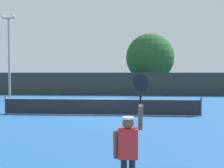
# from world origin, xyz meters

# --- Properties ---
(ground_plane) EXTENTS (120.00, 120.00, 0.00)m
(ground_plane) POSITION_xyz_m (0.00, 0.00, 0.00)
(ground_plane) COLOR #235693
(tennis_net) EXTENTS (11.57, 0.08, 1.07)m
(tennis_net) POSITION_xyz_m (0.00, 0.00, 0.51)
(tennis_net) COLOR #232328
(tennis_net) RESTS_ON ground
(perimeter_fence) EXTENTS (32.69, 0.12, 2.51)m
(perimeter_fence) POSITION_xyz_m (0.00, 14.22, 1.26)
(perimeter_fence) COLOR #2D332D
(perimeter_fence) RESTS_ON ground
(player_serving) EXTENTS (0.68, 0.39, 2.43)m
(player_serving) POSITION_xyz_m (1.75, -10.41, 1.05)
(player_serving) COLOR red
(player_serving) RESTS_ON ground
(player_receiving) EXTENTS (0.57, 0.24, 1.65)m
(player_receiving) POSITION_xyz_m (2.72, 11.70, 1.01)
(player_receiving) COLOR yellow
(player_receiving) RESTS_ON ground
(tennis_ball) EXTENTS (0.07, 0.07, 0.07)m
(tennis_ball) POSITION_xyz_m (0.33, 2.44, 0.03)
(tennis_ball) COLOR #CCE033
(tennis_ball) RESTS_ON ground
(light_pole) EXTENTS (1.18, 0.28, 7.48)m
(light_pole) POSITION_xyz_m (-8.84, 7.21, 4.29)
(light_pole) COLOR gray
(light_pole) RESTS_ON ground
(large_tree) EXTENTS (6.28, 6.28, 7.61)m
(large_tree) POSITION_xyz_m (4.19, 19.91, 4.46)
(large_tree) COLOR brown
(large_tree) RESTS_ON ground
(parked_car_near) EXTENTS (1.93, 4.21, 1.69)m
(parked_car_near) POSITION_xyz_m (7.06, 21.48, 0.78)
(parked_car_near) COLOR red
(parked_car_near) RESTS_ON ground
(parked_car_mid) EXTENTS (2.10, 4.29, 1.69)m
(parked_car_mid) POSITION_xyz_m (9.77, 22.94, 0.78)
(parked_car_mid) COLOR navy
(parked_car_mid) RESTS_ON ground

